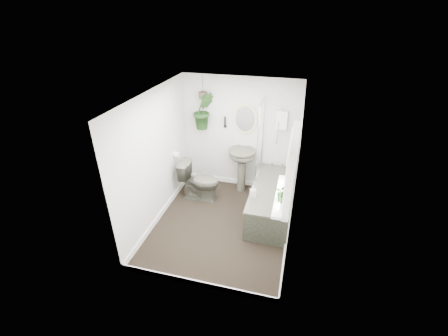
# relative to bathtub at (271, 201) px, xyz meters

# --- Properties ---
(floor) EXTENTS (2.30, 2.80, 0.02)m
(floor) POSITION_rel_bathtub_xyz_m (-0.80, -0.50, -0.30)
(floor) COLOR black
(floor) RESTS_ON ground
(ceiling) EXTENTS (2.30, 2.80, 0.02)m
(ceiling) POSITION_rel_bathtub_xyz_m (-0.80, -0.50, 2.02)
(ceiling) COLOR white
(ceiling) RESTS_ON ground
(wall_back) EXTENTS (2.30, 0.02, 2.30)m
(wall_back) POSITION_rel_bathtub_xyz_m (-0.80, 0.91, 0.86)
(wall_back) COLOR white
(wall_back) RESTS_ON ground
(wall_front) EXTENTS (2.30, 0.02, 2.30)m
(wall_front) POSITION_rel_bathtub_xyz_m (-0.80, -1.91, 0.86)
(wall_front) COLOR white
(wall_front) RESTS_ON ground
(wall_left) EXTENTS (0.02, 2.80, 2.30)m
(wall_left) POSITION_rel_bathtub_xyz_m (-1.96, -0.50, 0.86)
(wall_left) COLOR white
(wall_left) RESTS_ON ground
(wall_right) EXTENTS (0.02, 2.80, 2.30)m
(wall_right) POSITION_rel_bathtub_xyz_m (0.36, -0.50, 0.86)
(wall_right) COLOR white
(wall_right) RESTS_ON ground
(skirting) EXTENTS (2.30, 2.80, 0.10)m
(skirting) POSITION_rel_bathtub_xyz_m (-0.80, -0.50, -0.24)
(skirting) COLOR white
(skirting) RESTS_ON floor
(bathtub) EXTENTS (0.72, 1.72, 0.58)m
(bathtub) POSITION_rel_bathtub_xyz_m (0.00, 0.00, 0.00)
(bathtub) COLOR #49493D
(bathtub) RESTS_ON floor
(bath_screen) EXTENTS (0.04, 0.72, 1.40)m
(bath_screen) POSITION_rel_bathtub_xyz_m (-0.33, 0.49, 0.99)
(bath_screen) COLOR silver
(bath_screen) RESTS_ON bathtub
(shower_box) EXTENTS (0.20, 0.10, 0.35)m
(shower_box) POSITION_rel_bathtub_xyz_m (0.00, 0.84, 1.26)
(shower_box) COLOR white
(shower_box) RESTS_ON wall_back
(oval_mirror) EXTENTS (0.46, 0.03, 0.62)m
(oval_mirror) POSITION_rel_bathtub_xyz_m (-0.70, 0.87, 1.21)
(oval_mirror) COLOR beige
(oval_mirror) RESTS_ON wall_back
(wall_sconce) EXTENTS (0.04, 0.04, 0.22)m
(wall_sconce) POSITION_rel_bathtub_xyz_m (-1.10, 0.86, 1.11)
(wall_sconce) COLOR black
(wall_sconce) RESTS_ON wall_back
(toilet_roll_holder) EXTENTS (0.11, 0.11, 0.11)m
(toilet_roll_holder) POSITION_rel_bathtub_xyz_m (-1.90, 0.20, 0.61)
(toilet_roll_holder) COLOR white
(toilet_roll_holder) RESTS_ON wall_left
(window_recess) EXTENTS (0.08, 1.00, 0.90)m
(window_recess) POSITION_rel_bathtub_xyz_m (0.29, -1.20, 1.36)
(window_recess) COLOR white
(window_recess) RESTS_ON wall_right
(window_sill) EXTENTS (0.18, 1.00, 0.04)m
(window_sill) POSITION_rel_bathtub_xyz_m (0.22, -1.20, 0.94)
(window_sill) COLOR white
(window_sill) RESTS_ON wall_right
(window_blinds) EXTENTS (0.01, 0.86, 0.76)m
(window_blinds) POSITION_rel_bathtub_xyz_m (0.24, -1.20, 1.36)
(window_blinds) COLOR white
(window_blinds) RESTS_ON wall_right
(toilet) EXTENTS (0.78, 0.45, 0.79)m
(toilet) POSITION_rel_bathtub_xyz_m (-1.43, 0.18, 0.10)
(toilet) COLOR #49493D
(toilet) RESTS_ON floor
(pedestal_sink) EXTENTS (0.61, 0.54, 0.92)m
(pedestal_sink) POSITION_rel_bathtub_xyz_m (-0.70, 0.67, 0.17)
(pedestal_sink) COLOR #49493D
(pedestal_sink) RESTS_ON floor
(sill_plant) EXTENTS (0.26, 0.24, 0.23)m
(sill_plant) POSITION_rel_bathtub_xyz_m (0.23, -1.35, 1.07)
(sill_plant) COLOR black
(sill_plant) RESTS_ON window_sill
(hanging_plant) EXTENTS (0.51, 0.47, 0.73)m
(hanging_plant) POSITION_rel_bathtub_xyz_m (-1.50, 0.75, 1.34)
(hanging_plant) COLOR black
(hanging_plant) RESTS_ON ceiling
(soap_bottle) EXTENTS (0.12, 0.12, 0.20)m
(soap_bottle) POSITION_rel_bathtub_xyz_m (-0.29, -0.37, 0.39)
(soap_bottle) COLOR black
(soap_bottle) RESTS_ON bathtub
(hanging_pot) EXTENTS (0.16, 0.16, 0.12)m
(hanging_pot) POSITION_rel_bathtub_xyz_m (-1.50, 0.75, 1.65)
(hanging_pot) COLOR #42362A
(hanging_pot) RESTS_ON ceiling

